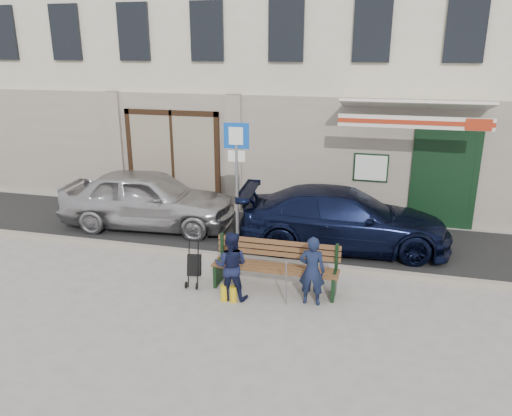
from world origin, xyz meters
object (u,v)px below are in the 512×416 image
(parking_sign, at_px, (237,167))
(man, at_px, (312,271))
(car_navy, at_px, (344,219))
(woman, at_px, (231,266))
(stroller, at_px, (194,266))
(car_silver, at_px, (148,199))
(bench, at_px, (273,267))

(parking_sign, xyz_separation_m, man, (1.94, -1.89, -1.34))
(man, bearing_deg, car_navy, -97.75)
(woman, distance_m, stroller, 0.94)
(car_silver, xyz_separation_m, car_navy, (4.93, -0.14, -0.06))
(parking_sign, bearing_deg, car_silver, 154.10)
(parking_sign, bearing_deg, car_navy, 18.74)
(car_navy, relative_size, man, 3.69)
(car_silver, distance_m, man, 5.50)
(car_navy, distance_m, woman, 3.47)
(car_silver, height_order, bench, car_silver)
(woman, bearing_deg, car_silver, -47.36)
(car_navy, distance_m, bench, 2.71)
(bench, bearing_deg, parking_sign, 127.02)
(car_silver, relative_size, stroller, 4.90)
(car_silver, xyz_separation_m, woman, (3.18, -3.13, -0.10))
(stroller, bearing_deg, car_silver, 119.63)
(man, bearing_deg, parking_sign, -45.82)
(car_navy, distance_m, stroller, 3.75)
(stroller, bearing_deg, car_navy, 35.85)
(woman, bearing_deg, stroller, -23.23)
(car_navy, distance_m, parking_sign, 2.76)
(man, xyz_separation_m, woman, (-1.45, -0.16, 0.00))
(parking_sign, bearing_deg, stroller, -105.55)
(car_silver, height_order, stroller, car_silver)
(car_navy, xyz_separation_m, parking_sign, (-2.25, -0.94, 1.29))
(car_navy, bearing_deg, stroller, 130.65)
(bench, bearing_deg, woman, -140.97)
(car_silver, bearing_deg, car_navy, -96.33)
(man, height_order, stroller, man)
(car_navy, xyz_separation_m, stroller, (-2.60, -2.68, -0.29))
(parking_sign, distance_m, bench, 2.44)
(car_silver, relative_size, man, 3.42)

